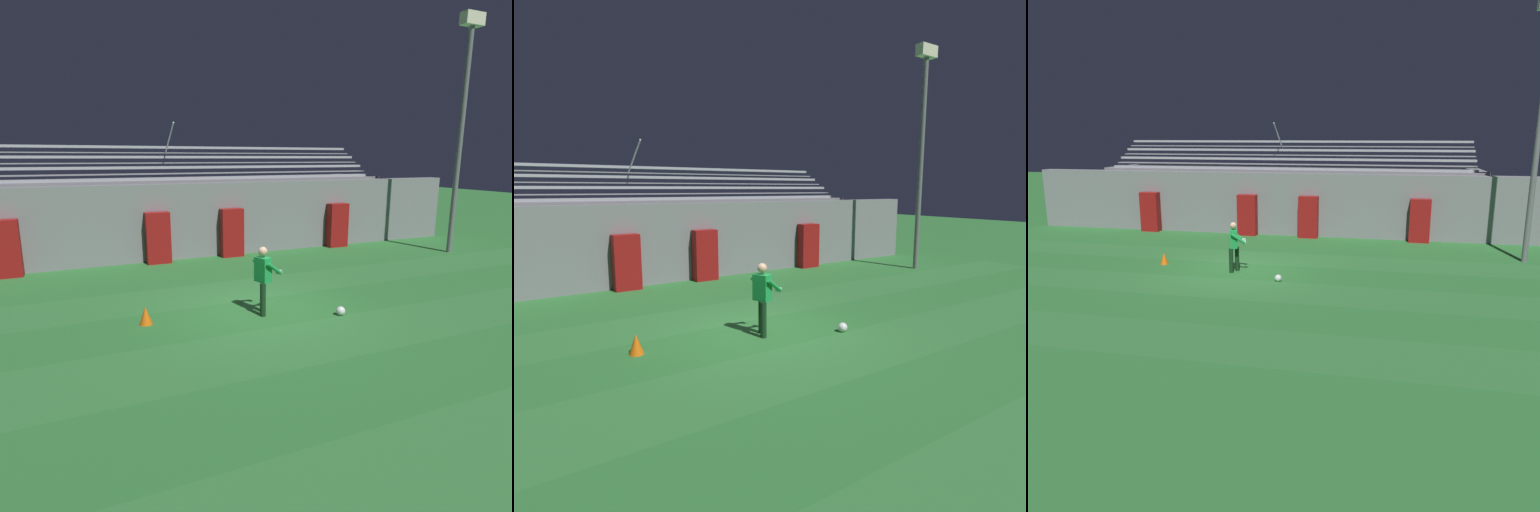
{
  "view_description": "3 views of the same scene",
  "coord_description": "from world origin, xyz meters",
  "views": [
    {
      "loc": [
        -4.09,
        -9.26,
        3.72
      ],
      "look_at": [
        0.12,
        0.59,
        1.26
      ],
      "focal_mm": 30.0,
      "sensor_mm": 36.0,
      "label": 1
    },
    {
      "loc": [
        -5.06,
        -8.17,
        3.31
      ],
      "look_at": [
        0.48,
        0.24,
        1.72
      ],
      "focal_mm": 30.0,
      "sensor_mm": 36.0,
      "label": 2
    },
    {
      "loc": [
        4.95,
        -15.63,
        4.41
      ],
      "look_at": [
        1.79,
        -0.96,
        0.8
      ],
      "focal_mm": 35.0,
      "sensor_mm": 36.0,
      "label": 3
    }
  ],
  "objects": [
    {
      "name": "padding_pillar_gate_left",
      "position": [
        -1.4,
        5.95,
        0.92
      ],
      "size": [
        0.85,
        0.44,
        1.84
      ],
      "primitive_type": "cube",
      "color": "maroon",
      "rests_on": "ground"
    },
    {
      "name": "bleacher_stand",
      "position": [
        -0.0,
        8.49,
        1.5
      ],
      "size": [
        18.0,
        3.35,
        5.03
      ],
      "color": "gray",
      "rests_on": "ground"
    },
    {
      "name": "ground_plane",
      "position": [
        0.0,
        0.0,
        0.0
      ],
      "size": [
        80.0,
        80.0,
        0.0
      ],
      "primitive_type": "plane",
      "color": "#2D7533"
    },
    {
      "name": "turf_stripe_far",
      "position": [
        0.0,
        1.78,
        0.0
      ],
      "size": [
        28.0,
        1.95,
        0.01
      ],
      "primitive_type": "cube",
      "color": "#337A38",
      "rests_on": "ground"
    },
    {
      "name": "padding_pillar_gate_right",
      "position": [
        1.4,
        5.95,
        0.92
      ],
      "size": [
        0.85,
        0.44,
        1.84
      ],
      "primitive_type": "cube",
      "color": "maroon",
      "rests_on": "ground"
    },
    {
      "name": "soccer_ball",
      "position": [
        1.63,
        -1.09,
        0.11
      ],
      "size": [
        0.22,
        0.22,
        0.22
      ],
      "primitive_type": "sphere",
      "color": "white",
      "rests_on": "ground"
    },
    {
      "name": "back_wall",
      "position": [
        0.0,
        6.5,
        1.4
      ],
      "size": [
        24.0,
        0.6,
        2.8
      ],
      "primitive_type": "cube",
      "color": "gray",
      "rests_on": "ground"
    },
    {
      "name": "padding_pillar_far_right",
      "position": [
        6.18,
        5.95,
        0.92
      ],
      "size": [
        0.85,
        0.44,
        1.84
      ],
      "primitive_type": "cube",
      "color": "maroon",
      "rests_on": "ground"
    },
    {
      "name": "traffic_cone",
      "position": [
        -2.8,
        0.19,
        0.21
      ],
      "size": [
        0.3,
        0.3,
        0.42
      ],
      "primitive_type": "cone",
      "color": "orange",
      "rests_on": "ground"
    },
    {
      "name": "turf_stripe_near",
      "position": [
        0.0,
        -6.0,
        0.0
      ],
      "size": [
        28.0,
        1.95,
        0.01
      ],
      "primitive_type": "cube",
      "color": "#337A38",
      "rests_on": "ground"
    },
    {
      "name": "padding_pillar_far_left",
      "position": [
        -6.18,
        5.95,
        0.92
      ],
      "size": [
        0.85,
        0.44,
        1.84
      ],
      "primitive_type": "cube",
      "color": "maroon",
      "rests_on": "ground"
    },
    {
      "name": "goalkeeper",
      "position": [
        -0.04,
        -0.25,
        0.95
      ],
      "size": [
        0.64,
        0.7,
        1.67
      ],
      "color": "#143319",
      "rests_on": "ground"
    },
    {
      "name": "turf_stripe_mid",
      "position": [
        0.0,
        -2.11,
        0.0
      ],
      "size": [
        28.0,
        1.95,
        0.01
      ],
      "primitive_type": "cube",
      "color": "#337A38",
      "rests_on": "ground"
    }
  ]
}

